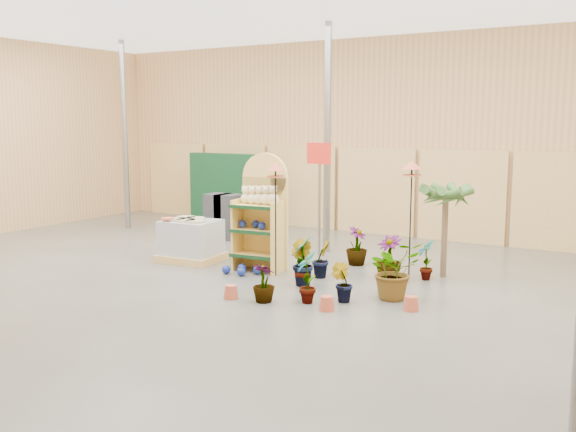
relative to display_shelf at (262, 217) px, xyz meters
The scene contains 23 objects.
room 1.44m from the display_shelf, 68.36° to the right, with size 15.20×12.10×4.70m.
display_shelf is the anchor object (origin of this frame).
teddy_bears 0.38m from the display_shelf, 71.76° to the right, with size 0.77×0.21×0.34m.
gazing_balls_shelf 0.17m from the display_shelf, 90.00° to the right, with size 0.76×0.26×0.14m.
gazing_balls_floor 1.01m from the display_shelf, 100.33° to the right, with size 0.63×0.39×0.15m.
pallet_stack 1.62m from the display_shelf, behind, with size 1.16×1.00×0.81m.
charcoal_planters 3.18m from the display_shelf, 139.16° to the left, with size 0.80×0.50×1.00m.
trellis_stock 5.10m from the display_shelf, 134.11° to the left, with size 2.00×0.30×1.80m, color #0F3D1F.
offer_sign 1.61m from the display_shelf, 76.45° to the left, with size 0.50×0.08×2.20m.
bird_table_front 1.00m from the display_shelf, 31.58° to the right, with size 0.34×0.34×1.93m.
bird_table_right 2.71m from the display_shelf, 15.67° to the left, with size 0.34×0.34×1.97m.
bird_table_back 3.57m from the display_shelf, 122.62° to the left, with size 0.34×0.34×1.88m.
palm 3.16m from the display_shelf, 20.55° to the left, with size 0.70×0.70×1.67m.
potted_plant_0 1.46m from the display_shelf, 28.66° to the right, with size 0.44×0.30×0.83m, color #3C652A.
potted_plant_1 1.44m from the display_shelf, 28.61° to the right, with size 0.41×0.33×0.74m, color #3C652A.
potted_plant_3 2.33m from the display_shelf, 10.57° to the left, with size 0.42×0.42×0.75m, color #3C652A.
potted_plant_4 2.90m from the display_shelf, 15.42° to the left, with size 0.36×0.24×0.68m, color #3C652A.
potted_plant_5 1.33m from the display_shelf, ahead, with size 0.35×0.28×0.64m, color #3C652A.
potted_plant_7 2.20m from the display_shelf, 56.13° to the right, with size 0.32×0.32×0.57m, color #3C652A.
potted_plant_8 2.32m from the display_shelf, 40.04° to the right, with size 0.41×0.28×0.78m, color #3C652A.
potted_plant_9 2.51m from the display_shelf, 28.14° to the right, with size 0.31×0.25×0.57m, color #3C652A.
potted_plant_10 2.83m from the display_shelf, 12.62° to the right, with size 0.78×0.68×0.87m, color #3C652A.
potted_plant_11 1.84m from the display_shelf, 42.44° to the left, with size 0.39×0.39×0.70m, color #3C652A.
Camera 1 is at (5.89, -7.76, 2.61)m, focal length 40.00 mm.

